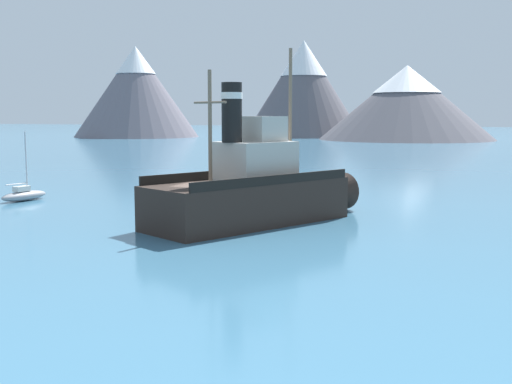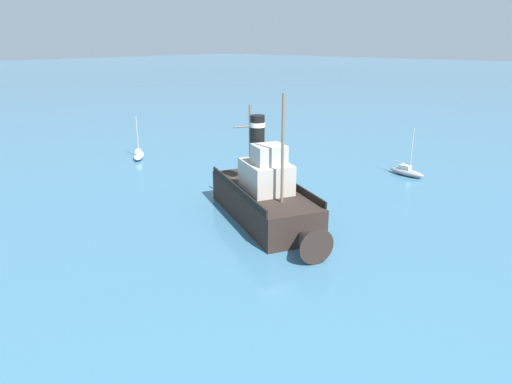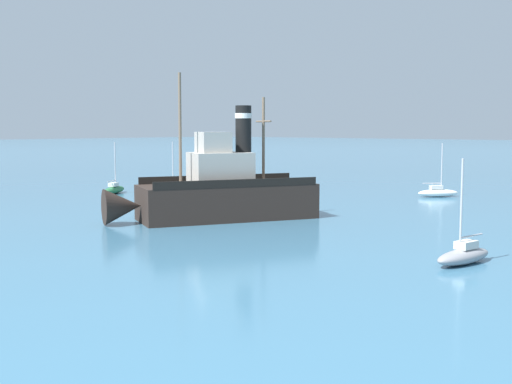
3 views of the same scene
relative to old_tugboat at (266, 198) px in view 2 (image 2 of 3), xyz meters
name	(u,v)px [view 2 (image 2 of 3)]	position (x,y,z in m)	size (l,w,h in m)	color
ground_plane	(253,205)	(-1.97, -3.12, -1.83)	(600.00, 600.00, 0.00)	teal
old_tugboat	(266,198)	(0.00, 0.00, 0.00)	(9.56, 14.36, 9.90)	#2D231E
sailboat_white	(139,155)	(-5.03, -23.44, -1.40)	(3.31, 3.60, 4.90)	white
sailboat_grey	(407,171)	(-18.71, 3.02, -1.40)	(1.72, 3.93, 4.90)	gray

